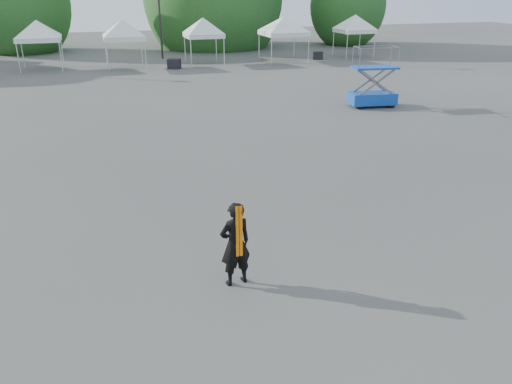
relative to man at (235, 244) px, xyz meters
name	(u,v)px	position (x,y,z in m)	size (l,w,h in m)	color
ground	(226,244)	(0.23, 1.63, -0.88)	(120.00, 120.00, 0.00)	#474442
tree_mid_w	(18,5)	(-7.77, 41.63, 3.05)	(4.16, 4.16, 6.33)	#382314
tree_far_e	(348,6)	(22.23, 38.63, 2.75)	(3.84, 3.84, 5.84)	#382314
tent_d	(36,24)	(-5.58, 30.38, 2.18)	(4.06, 4.06, 3.88)	silver
tent_e	(122,23)	(0.07, 29.39, 2.18)	(3.90, 3.90, 3.88)	silver
tent_f	(203,21)	(5.81, 29.52, 2.18)	(3.74, 3.74, 3.88)	silver
tent_g	(284,20)	(12.03, 29.30, 2.18)	(4.50, 4.50, 3.88)	silver
tent_h	(355,18)	(18.37, 29.77, 2.18)	(3.77, 3.77, 3.88)	silver
man	(235,244)	(0.00, 0.00, 0.00)	(0.70, 0.53, 1.75)	black
scissor_lift	(374,77)	(10.56, 13.08, 0.56)	(2.33, 1.39, 2.84)	#0C2B9C
crate_mid	(174,64)	(3.28, 28.03, -0.54)	(0.86, 0.67, 0.67)	black
crate_east	(318,56)	(15.00, 29.28, -0.57)	(0.78, 0.61, 0.61)	black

